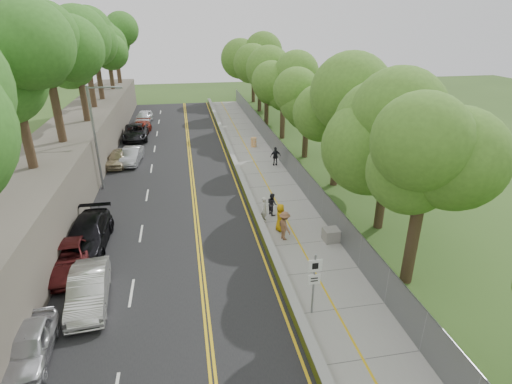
{
  "coord_description": "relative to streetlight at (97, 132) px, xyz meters",
  "views": [
    {
      "loc": [
        -4.1,
        -16.81,
        12.38
      ],
      "look_at": [
        0.5,
        8.0,
        1.4
      ],
      "focal_mm": 28.0,
      "sensor_mm": 36.0,
      "label": 1
    }
  ],
  "objects": [
    {
      "name": "road",
      "position": [
        5.06,
        1.0,
        -4.62
      ],
      "size": [
        11.2,
        66.0,
        0.04
      ],
      "primitive_type": "cube",
      "color": "black",
      "rests_on": "ground"
    },
    {
      "name": "car_7",
      "position": [
        1.46,
        16.09,
        -3.89
      ],
      "size": [
        2.47,
        5.05,
        1.41
      ],
      "primitive_type": "imported",
      "rotation": [
        0.0,
        0.0,
        -0.1
      ],
      "color": "maroon",
      "rests_on": "road"
    },
    {
      "name": "ground",
      "position": [
        10.46,
        -14.0,
        -4.64
      ],
      "size": [
        140.0,
        140.0,
        0.0
      ],
      "primitive_type": "plane",
      "color": "#33511E",
      "rests_on": "ground"
    },
    {
      "name": "sidewalk",
      "position": [
        13.01,
        1.0,
        -4.61
      ],
      "size": [
        4.2,
        66.0,
        0.05
      ],
      "primitive_type": "cube",
      "color": "gray",
      "rests_on": "ground"
    },
    {
      "name": "rock_embankment",
      "position": [
        -3.04,
        1.0,
        -2.64
      ],
      "size": [
        5.0,
        66.0,
        4.0
      ],
      "primitive_type": "cube",
      "color": "#595147",
      "rests_on": "ground"
    },
    {
      "name": "painter_1",
      "position": [
        11.21,
        -7.73,
        -3.75
      ],
      "size": [
        0.55,
        0.7,
        1.69
      ],
      "primitive_type": "imported",
      "rotation": [
        0.0,
        0.0,
        1.31
      ],
      "color": "beige",
      "rests_on": "sidewalk"
    },
    {
      "name": "trees_fenceside",
      "position": [
        17.46,
        1.0,
        2.36
      ],
      "size": [
        7.0,
        66.0,
        14.0
      ],
      "primitive_type": null,
      "color": "#548A2B",
      "rests_on": "ground"
    },
    {
      "name": "car_0",
      "position": [
        -0.14,
        -17.57,
        -3.93
      ],
      "size": [
        1.79,
        4.03,
        1.35
      ],
      "primitive_type": "imported",
      "rotation": [
        0.0,
        0.0,
        0.05
      ],
      "color": "silver",
      "rests_on": "road"
    },
    {
      "name": "jersey_barrier",
      "position": [
        10.71,
        1.0,
        -4.34
      ],
      "size": [
        0.42,
        66.0,
        0.6
      ],
      "primitive_type": "cube",
      "color": "#ADCA13",
      "rests_on": "ground"
    },
    {
      "name": "streetlight",
      "position": [
        0.0,
        0.0,
        0.0
      ],
      "size": [
        2.52,
        0.22,
        8.0
      ],
      "color": "gray",
      "rests_on": "ground"
    },
    {
      "name": "painter_2",
      "position": [
        11.91,
        -6.89,
        -3.81
      ],
      "size": [
        0.79,
        0.9,
        1.55
      ],
      "primitive_type": "imported",
      "rotation": [
        0.0,
        0.0,
        1.88
      ],
      "color": "#232226",
      "rests_on": "sidewalk"
    },
    {
      "name": "painter_3",
      "position": [
        11.91,
        -10.31,
        -3.68
      ],
      "size": [
        0.97,
        1.31,
        1.82
      ],
      "primitive_type": "imported",
      "rotation": [
        0.0,
        0.0,
        1.84
      ],
      "color": "brown",
      "rests_on": "sidewalk"
    },
    {
      "name": "signpost",
      "position": [
        11.51,
        -17.02,
        -2.68
      ],
      "size": [
        0.62,
        0.09,
        3.1
      ],
      "color": "gray",
      "rests_on": "sidewalk"
    },
    {
      "name": "car_4",
      "position": [
        0.26,
        5.4,
        -3.9
      ],
      "size": [
        2.01,
        4.25,
        1.4
      ],
      "primitive_type": "imported",
      "rotation": [
        0.0,
        0.0,
        -0.09
      ],
      "color": "tan",
      "rests_on": "road"
    },
    {
      "name": "car_2",
      "position": [
        -0.14,
        -11.27,
        -3.9
      ],
      "size": [
        2.67,
        5.19,
        1.4
      ],
      "primitive_type": "imported",
      "rotation": [
        0.0,
        0.0,
        0.07
      ],
      "color": "maroon",
      "rests_on": "road"
    },
    {
      "name": "construction_barrel",
      "position": [
        13.46,
        8.83,
        -4.1
      ],
      "size": [
        0.6,
        0.6,
        0.98
      ],
      "primitive_type": "cylinder",
      "color": "orange",
      "rests_on": "sidewalk"
    },
    {
      "name": "trees_embankment",
      "position": [
        -2.54,
        1.0,
        5.86
      ],
      "size": [
        6.4,
        66.0,
        13.0
      ],
      "primitive_type": null,
      "color": "#3E8227",
      "rests_on": "rock_embankment"
    },
    {
      "name": "person_far",
      "position": [
        14.39,
        2.77,
        -3.73
      ],
      "size": [
        1.03,
        0.47,
        1.72
      ],
      "primitive_type": "imported",
      "rotation": [
        0.0,
        0.0,
        3.2
      ],
      "color": "black",
      "rests_on": "sidewalk"
    },
    {
      "name": "chainlink_fence",
      "position": [
        15.11,
        1.0,
        -3.64
      ],
      "size": [
        0.04,
        66.0,
        2.0
      ],
      "primitive_type": "cube",
      "color": "slate",
      "rests_on": "ground"
    },
    {
      "name": "concrete_block",
      "position": [
        14.76,
        -11.0,
        -4.21
      ],
      "size": [
        1.18,
        0.9,
        0.77
      ],
      "primitive_type": "cube",
      "rotation": [
        0.0,
        0.0,
        0.03
      ],
      "color": "slate",
      "rests_on": "sidewalk"
    },
    {
      "name": "car_3",
      "position": [
        0.43,
        -9.09,
        -3.79
      ],
      "size": [
        2.37,
        5.64,
        1.63
      ],
      "primitive_type": "imported",
      "rotation": [
        0.0,
        0.0,
        -0.02
      ],
      "color": "black",
      "rests_on": "road"
    },
    {
      "name": "car_8",
      "position": [
        1.46,
        21.58,
        -3.82
      ],
      "size": [
        2.23,
        4.71,
        1.56
      ],
      "primitive_type": "imported",
      "rotation": [
        0.0,
        0.0,
        -0.09
      ],
      "color": "white",
      "rests_on": "road"
    },
    {
      "name": "car_1",
      "position": [
        1.46,
        -14.43,
        -3.83
      ],
      "size": [
        2.0,
        4.77,
        1.53
      ],
      "primitive_type": "imported",
      "rotation": [
        0.0,
        0.0,
        0.08
      ],
      "color": "silver",
      "rests_on": "road"
    },
    {
      "name": "painter_0",
      "position": [
        11.91,
        -9.19,
        -3.69
      ],
      "size": [
        0.65,
        0.93,
        1.8
      ],
      "primitive_type": "imported",
      "rotation": [
        0.0,
        0.0,
        1.66
      ],
      "color": "#CA8F0A",
      "rests_on": "sidewalk"
    },
    {
      "name": "car_5",
      "position": [
        1.45,
        5.89,
        -3.89
      ],
      "size": [
        1.93,
        4.45,
        1.42
      ],
      "primitive_type": "imported",
      "rotation": [
        0.0,
        0.0,
        -0.1
      ],
      "color": "#ACADB4",
      "rests_on": "road"
    },
    {
      "name": "car_6",
      "position": [
        1.09,
        14.13,
        -3.81
      ],
      "size": [
        2.73,
        5.73,
        1.58
      ],
      "primitive_type": "imported",
      "rotation": [
        0.0,
        0.0,
        0.02
      ],
      "color": "black",
      "rests_on": "road"
    }
  ]
}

